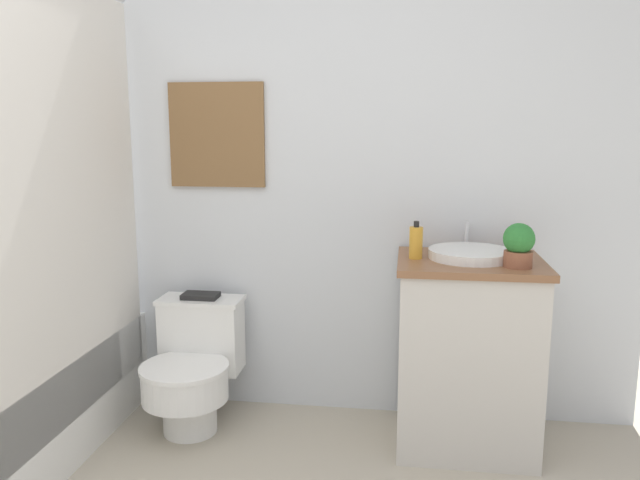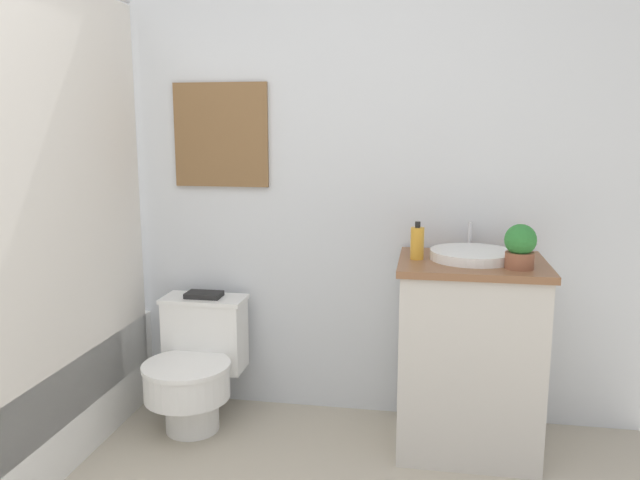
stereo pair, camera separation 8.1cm
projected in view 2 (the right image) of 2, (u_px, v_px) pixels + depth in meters
wall_back at (271, 156)px, 3.00m from camera, size 3.51×0.07×2.50m
shower_area at (15, 394)px, 2.61m from camera, size 0.61×1.42×1.98m
toilet at (196, 365)px, 2.92m from camera, size 0.40×0.55×0.58m
vanity at (468, 355)px, 2.70m from camera, size 0.61×0.52×0.84m
sink at (472, 255)px, 2.64m from camera, size 0.36×0.39×0.13m
soap_bottle at (417, 243)px, 2.64m from camera, size 0.06×0.06×0.16m
potted_plant at (520, 246)px, 2.46m from camera, size 0.13×0.13×0.18m
book_on_tank at (204, 295)px, 3.00m from camera, size 0.17×0.11×0.02m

